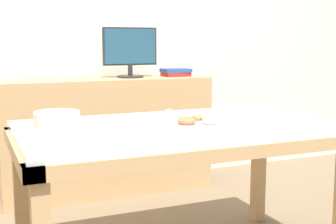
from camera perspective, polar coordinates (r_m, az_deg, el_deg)
wall_back at (r=3.81m, az=-8.97°, el=10.87°), size 8.00×0.10×2.60m
dining_table at (r=2.32m, az=1.34°, el=-3.65°), size 1.58×0.87×0.74m
sideboard at (r=3.58m, az=-7.47°, el=-2.85°), size 1.56×0.44×0.87m
computer_monitor at (r=3.57m, az=-4.65°, el=7.24°), size 0.42×0.20×0.38m
book_stack at (r=3.72m, az=0.95°, el=4.86°), size 0.22×0.19×0.06m
cake_chocolate_round at (r=2.22m, az=-13.38°, el=-1.04°), size 0.29×0.29×0.08m
pastry_platter at (r=2.26m, az=3.61°, el=-1.23°), size 0.31×0.31×0.04m
plate_stack at (r=2.60m, az=7.75°, el=0.22°), size 0.21×0.21×0.05m
tealight_right_edge at (r=2.50m, az=14.61°, el=-0.63°), size 0.04×0.04×0.04m
tealight_near_cakes at (r=2.65m, az=0.12°, el=0.13°), size 0.04×0.04×0.04m
tealight_centre at (r=2.56m, az=13.17°, el=-0.37°), size 0.04×0.04×0.04m
tealight_left_edge at (r=2.79m, az=6.18°, el=0.50°), size 0.04×0.04×0.04m
tealight_near_front at (r=2.37m, az=-7.82°, el=-0.94°), size 0.04×0.04×0.04m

